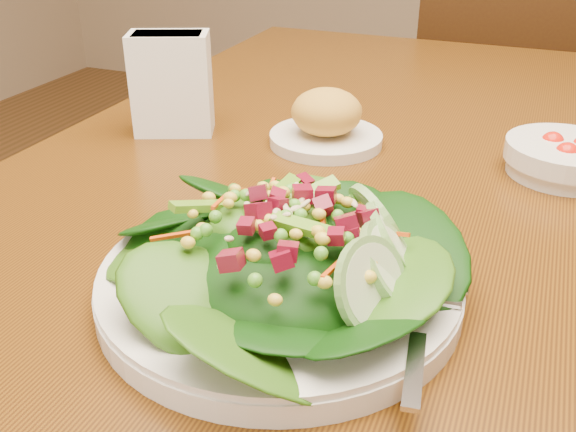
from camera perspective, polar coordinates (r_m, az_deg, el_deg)
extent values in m
cube|color=#5C330A|center=(0.83, 8.32, 3.49)|extent=(0.90, 1.40, 0.04)
cylinder|color=black|center=(1.65, -0.11, 2.36)|extent=(0.07, 0.07, 0.71)
cube|color=black|center=(1.95, 17.65, 7.54)|extent=(0.42, 0.42, 0.04)
cylinder|color=black|center=(2.20, 21.93, 2.74)|extent=(0.04, 0.04, 0.41)
cylinder|color=black|center=(2.22, 12.76, 4.36)|extent=(0.04, 0.04, 0.41)
cylinder|color=black|center=(1.88, 21.46, -1.56)|extent=(0.04, 0.04, 0.41)
cylinder|color=black|center=(1.90, 10.75, 0.37)|extent=(0.04, 0.04, 0.41)
cube|color=black|center=(1.69, 18.13, 13.29)|extent=(0.40, 0.03, 0.46)
cylinder|color=white|center=(0.55, -0.78, -6.05)|extent=(0.31, 0.31, 0.02)
ellipsoid|color=black|center=(0.54, -0.80, -3.12)|extent=(0.21, 0.21, 0.05)
cube|color=silver|center=(0.50, 12.23, -9.58)|extent=(0.05, 0.18, 0.01)
cylinder|color=white|center=(0.87, 3.38, 6.86)|extent=(0.15, 0.15, 0.02)
ellipsoid|color=#B5822E|center=(0.86, 3.45, 9.25)|extent=(0.09, 0.09, 0.06)
cylinder|color=white|center=(0.84, 23.41, 4.71)|extent=(0.14, 0.14, 0.04)
sphere|color=red|center=(0.85, 22.41, 5.95)|extent=(0.03, 0.03, 0.03)
sphere|color=red|center=(0.82, 23.51, 4.99)|extent=(0.03, 0.03, 0.03)
cube|color=white|center=(0.91, -10.30, 11.47)|extent=(0.12, 0.09, 0.14)
cube|color=white|center=(0.90, -10.36, 12.11)|extent=(0.10, 0.08, 0.12)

